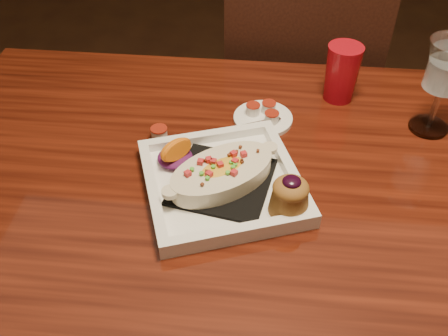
# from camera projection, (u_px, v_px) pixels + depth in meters

# --- Properties ---
(table) EXTENTS (1.50, 0.90, 0.75)m
(table) POSITION_uv_depth(u_px,v_px,m) (304.00, 232.00, 0.93)
(table) COLOR maroon
(table) RESTS_ON floor
(chair_far) EXTENTS (0.42, 0.42, 0.93)m
(chair_far) POSITION_uv_depth(u_px,v_px,m) (295.00, 104.00, 1.50)
(chair_far) COLOR black
(chair_far) RESTS_ON floor
(plate) EXTENTS (0.34, 0.34, 0.08)m
(plate) POSITION_uv_depth(u_px,v_px,m) (229.00, 180.00, 0.86)
(plate) COLOR white
(plate) RESTS_ON table
(goblet) EXTENTS (0.09, 0.09, 0.19)m
(goblet) POSITION_uv_depth(u_px,v_px,m) (447.00, 71.00, 0.92)
(goblet) COLOR silver
(goblet) RESTS_ON table
(saucer) EXTENTS (0.12, 0.12, 0.08)m
(saucer) POSITION_uv_depth(u_px,v_px,m) (263.00, 117.00, 1.03)
(saucer) COLOR white
(saucer) RESTS_ON table
(creamer_loose) EXTENTS (0.03, 0.03, 0.03)m
(creamer_loose) POSITION_uv_depth(u_px,v_px,m) (159.00, 133.00, 0.98)
(creamer_loose) COLOR silver
(creamer_loose) RESTS_ON table
(red_tumbler) EXTENTS (0.07, 0.07, 0.12)m
(red_tumbler) POSITION_uv_depth(u_px,v_px,m) (342.00, 73.00, 1.05)
(red_tumbler) COLOR #B20C19
(red_tumbler) RESTS_ON table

